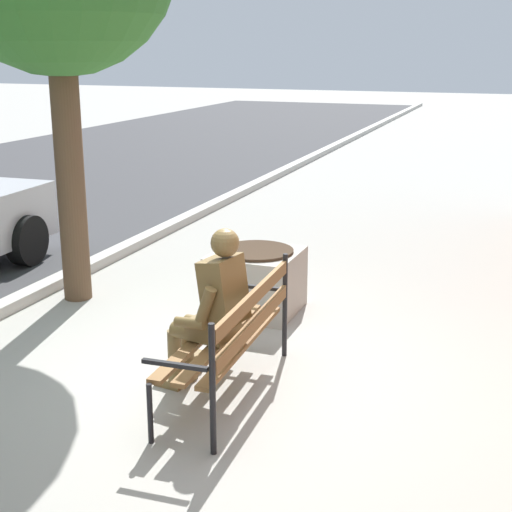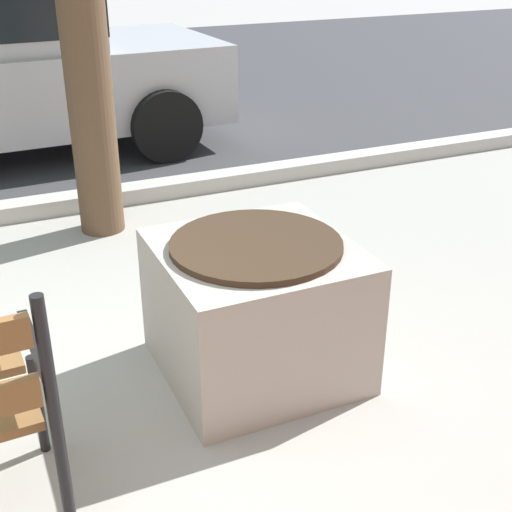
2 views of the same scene
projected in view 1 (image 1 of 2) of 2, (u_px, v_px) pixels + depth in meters
ground_plane at (235, 387)px, 6.10m from camera, size 80.00×80.00×0.00m
park_bench at (234, 331)px, 5.81m from camera, size 1.82×0.60×0.95m
bronze_statue_seated at (210, 313)px, 5.85m from camera, size 0.73×0.79×1.37m
concrete_planter at (256, 281)px, 7.75m from camera, size 0.86×0.86×0.67m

